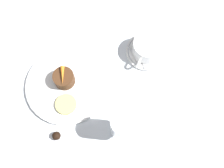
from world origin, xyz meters
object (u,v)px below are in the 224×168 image
(coffee_cup, at_px, (148,48))
(wine_glass, at_px, (122,126))
(dinner_plate, at_px, (67,85))
(dessert_cake, at_px, (64,78))
(fork, at_px, (40,140))

(coffee_cup, bearing_deg, wine_glass, 11.22)
(dinner_plate, xyz_separation_m, dessert_cake, (-0.01, -0.01, 0.03))
(fork, xyz_separation_m, dessert_cake, (-0.19, -0.03, 0.03))
(coffee_cup, bearing_deg, fork, -18.83)
(fork, height_order, dessert_cake, dessert_cake)
(wine_glass, bearing_deg, fork, -54.13)
(dinner_plate, bearing_deg, coffee_cup, 144.33)
(coffee_cup, relative_size, wine_glass, 0.92)
(wine_glass, relative_size, fork, 0.71)
(coffee_cup, relative_size, dessert_cake, 1.93)
(wine_glass, bearing_deg, dessert_cake, -102.80)
(dessert_cake, bearing_deg, coffee_cup, 141.57)
(dinner_plate, xyz_separation_m, wine_glass, (0.04, 0.22, 0.08))
(wine_glass, bearing_deg, coffee_cup, -168.78)
(wine_glass, xyz_separation_m, fork, (0.14, -0.19, -0.09))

